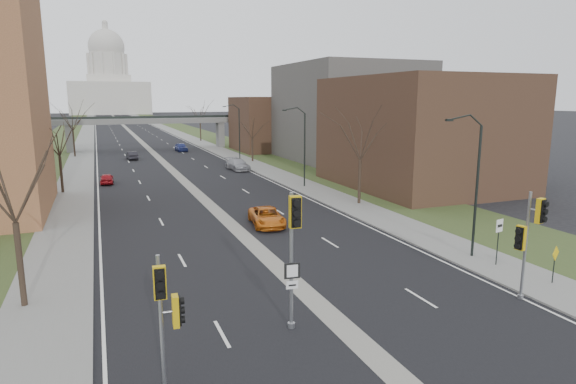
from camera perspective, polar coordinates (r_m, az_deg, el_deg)
ground at (r=21.07m, az=7.45°, el=-16.41°), size 700.00×700.00×0.00m
road_surface at (r=166.81m, az=-18.51°, el=7.10°), size 20.00×600.00×0.01m
median_strip at (r=166.81m, az=-18.51°, el=7.10°), size 1.20×600.00×0.02m
sidewalk_right at (r=167.90m, az=-14.40°, el=7.37°), size 4.00×600.00×0.12m
sidewalk_left at (r=166.58m, az=-22.66°, el=6.84°), size 4.00×600.00×0.12m
grass_verge_right at (r=168.77m, az=-12.36°, el=7.47°), size 8.00×600.00×0.10m
grass_verge_left at (r=166.78m, az=-24.73°, el=6.68°), size 8.00×600.00×0.10m
commercial_block_near at (r=55.50m, az=15.40°, el=6.81°), size 16.00×20.00×12.00m
commercial_block_mid at (r=77.81m, az=7.13°, el=9.31°), size 18.00×22.00×15.00m
commercial_block_far at (r=91.88m, az=-1.68°, el=8.07°), size 14.00×14.00×10.00m
pedestrian_bridge at (r=96.84m, az=-16.22°, el=7.70°), size 34.00×3.00×6.45m
capitol at (r=336.52m, az=-20.45°, el=11.83°), size 48.00×42.00×55.75m
streetlight_near at (r=30.22m, az=20.68°, el=5.14°), size 2.61×0.20×8.70m
streetlight_mid at (r=52.42m, az=1.18°, el=8.02°), size 2.61×0.20×8.70m
streetlight_far at (r=77.03m, az=-6.41°, el=8.90°), size 2.61×0.20×8.70m
tree_left_a at (r=24.75m, az=-30.13°, el=2.47°), size 7.20×7.20×9.40m
tree_left_b at (r=54.51m, az=-25.64°, el=6.30°), size 6.75×6.75×8.81m
tree_left_c at (r=88.39m, az=-24.27°, el=8.33°), size 7.65×7.65×9.99m
tree_right_a at (r=44.38m, az=8.64°, el=6.95°), size 7.20×7.20×9.40m
tree_right_b at (r=74.77m, az=-4.28°, el=8.01°), size 6.30×6.30×8.22m
tree_right_c at (r=113.51m, az=-10.42°, el=9.48°), size 7.65×7.65×9.99m
signal_pole_left at (r=16.21m, az=-14.21°, el=-12.99°), size 0.89×0.84×4.84m
signal_pole_median at (r=19.64m, az=0.66°, el=-5.38°), size 0.68×0.98×5.92m
signal_pole_right at (r=25.48m, az=26.66°, el=-4.18°), size 1.14×0.90×5.36m
speed_limit_sign at (r=30.44m, az=23.68°, el=-4.54°), size 0.59×0.15×2.74m
warning_sign at (r=28.97m, az=29.05°, el=-6.96°), size 0.75×0.29×2.02m
car_left_near at (r=59.38m, az=-20.68°, el=1.51°), size 1.60×3.66×1.23m
car_left_far at (r=81.96m, az=-18.01°, el=4.14°), size 1.73×4.14×1.33m
car_right_near at (r=37.31m, az=-2.53°, el=-2.94°), size 2.94×5.24×1.38m
car_right_mid at (r=66.76m, az=-6.01°, el=3.28°), size 2.69×5.58×1.57m
car_right_far at (r=92.52m, az=-12.55°, el=5.22°), size 2.01×4.69×1.58m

